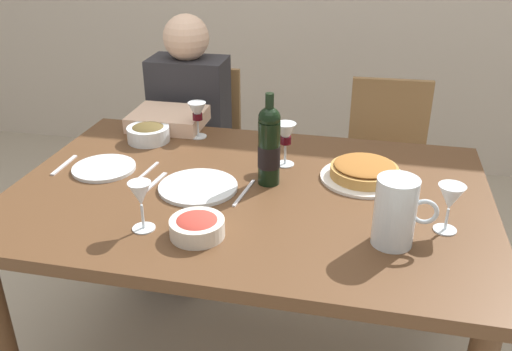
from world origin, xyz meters
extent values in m
cube|color=brown|center=(0.00, 0.00, 0.74)|extent=(1.50, 1.00, 0.04)
cylinder|color=brown|center=(-0.67, -0.42, 0.36)|extent=(0.07, 0.07, 0.72)
cylinder|color=brown|center=(-0.67, 0.42, 0.36)|extent=(0.07, 0.07, 0.72)
cylinder|color=brown|center=(0.67, 0.42, 0.36)|extent=(0.07, 0.07, 0.72)
cylinder|color=black|center=(0.05, 0.06, 0.87)|extent=(0.07, 0.07, 0.21)
sphere|color=black|center=(0.05, 0.06, 0.98)|extent=(0.07, 0.07, 0.07)
cylinder|color=black|center=(0.05, 0.06, 1.03)|extent=(0.03, 0.03, 0.07)
cylinder|color=black|center=(0.05, 0.06, 0.85)|extent=(0.07, 0.07, 0.07)
cylinder|color=silver|center=(0.44, -0.22, 0.85)|extent=(0.11, 0.11, 0.19)
cylinder|color=silver|center=(0.44, -0.22, 0.82)|extent=(0.10, 0.10, 0.11)
torus|color=silver|center=(0.51, -0.22, 0.86)|extent=(0.07, 0.01, 0.07)
cylinder|color=white|center=(0.35, 0.15, 0.77)|extent=(0.28, 0.28, 0.01)
cylinder|color=#C18E47|center=(0.35, 0.15, 0.79)|extent=(0.22, 0.22, 0.03)
ellipsoid|color=#9E6028|center=(0.35, 0.15, 0.81)|extent=(0.20, 0.20, 0.02)
cylinder|color=silver|center=(-0.07, -0.29, 0.78)|extent=(0.15, 0.15, 0.05)
ellipsoid|color=#B2382D|center=(-0.07, -0.29, 0.80)|extent=(0.12, 0.12, 0.03)
cylinder|color=silver|center=(-0.46, 0.31, 0.79)|extent=(0.16, 0.16, 0.06)
ellipsoid|color=brown|center=(-0.46, 0.31, 0.81)|extent=(0.13, 0.13, 0.04)
cylinder|color=silver|center=(0.08, 0.21, 0.76)|extent=(0.06, 0.06, 0.00)
cylinder|color=silver|center=(0.08, 0.21, 0.80)|extent=(0.01, 0.01, 0.07)
cone|color=silver|center=(0.08, 0.21, 0.87)|extent=(0.07, 0.07, 0.08)
cylinder|color=#470A14|center=(0.08, 0.21, 0.85)|extent=(0.04, 0.04, 0.03)
cylinder|color=silver|center=(-0.29, 0.39, 0.76)|extent=(0.06, 0.06, 0.00)
cylinder|color=silver|center=(-0.29, 0.39, 0.80)|extent=(0.01, 0.01, 0.06)
cone|color=silver|center=(-0.29, 0.39, 0.86)|extent=(0.07, 0.07, 0.07)
cylinder|color=#470A14|center=(-0.29, 0.39, 0.84)|extent=(0.04, 0.04, 0.03)
cylinder|color=silver|center=(-0.23, -0.29, 0.76)|extent=(0.06, 0.06, 0.00)
cylinder|color=silver|center=(-0.23, -0.29, 0.80)|extent=(0.01, 0.01, 0.07)
cone|color=silver|center=(-0.23, -0.29, 0.87)|extent=(0.06, 0.06, 0.07)
cylinder|color=silver|center=(0.59, -0.12, 0.76)|extent=(0.06, 0.06, 0.00)
cylinder|color=silver|center=(0.59, -0.12, 0.80)|extent=(0.01, 0.01, 0.06)
cone|color=silver|center=(0.59, -0.12, 0.86)|extent=(0.07, 0.07, 0.07)
cylinder|color=silver|center=(-0.16, -0.03, 0.77)|extent=(0.25, 0.25, 0.01)
cylinder|color=silver|center=(-0.51, 0.03, 0.77)|extent=(0.21, 0.21, 0.01)
cube|color=silver|center=(-0.31, -0.03, 0.76)|extent=(0.03, 0.16, 0.00)
cube|color=silver|center=(-0.01, -0.03, 0.76)|extent=(0.03, 0.18, 0.00)
cube|color=silver|center=(-0.36, 0.03, 0.76)|extent=(0.03, 0.18, 0.00)
cube|color=silver|center=(-0.66, 0.03, 0.76)|extent=(0.02, 0.16, 0.00)
cube|color=olive|center=(-0.45, 0.80, 0.46)|extent=(0.41, 0.41, 0.02)
cube|color=olive|center=(-0.45, 0.98, 0.67)|extent=(0.36, 0.04, 0.40)
cylinder|color=olive|center=(-0.62, 0.62, 0.23)|extent=(0.04, 0.04, 0.45)
cylinder|color=olive|center=(-0.28, 0.63, 0.23)|extent=(0.04, 0.04, 0.45)
cylinder|color=olive|center=(-0.62, 0.96, 0.23)|extent=(0.04, 0.04, 0.45)
cylinder|color=olive|center=(-0.28, 0.97, 0.23)|extent=(0.04, 0.04, 0.45)
cube|color=#2D2D33|center=(-0.45, 0.76, 0.72)|extent=(0.34, 0.21, 0.50)
sphere|color=beige|center=(-0.45, 0.76, 1.06)|extent=(0.20, 0.20, 0.20)
cube|color=#33333D|center=(-0.45, 0.57, 0.47)|extent=(0.31, 0.38, 0.14)
cube|color=#33333D|center=(-0.44, 0.42, 0.20)|extent=(0.27, 0.12, 0.40)
cube|color=beige|center=(-0.45, 0.48, 0.79)|extent=(0.29, 0.24, 0.06)
cube|color=olive|center=(0.45, 0.79, 0.46)|extent=(0.41, 0.41, 0.02)
cube|color=olive|center=(0.44, 0.97, 0.67)|extent=(0.36, 0.04, 0.40)
cylinder|color=olive|center=(0.29, 0.61, 0.23)|extent=(0.04, 0.04, 0.45)
cylinder|color=olive|center=(0.63, 0.62, 0.23)|extent=(0.04, 0.04, 0.45)
cylinder|color=olive|center=(0.27, 0.95, 0.23)|extent=(0.04, 0.04, 0.45)
cylinder|color=olive|center=(0.61, 0.96, 0.23)|extent=(0.04, 0.04, 0.45)
camera|label=1|loc=(0.35, -1.49, 1.56)|focal=38.22mm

